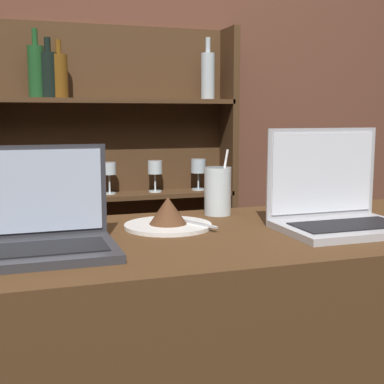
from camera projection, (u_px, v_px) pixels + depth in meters
name	position (u px, v px, depth m)	size (l,w,h in m)	color
back_wall	(128.00, 93.00, 2.41)	(7.00, 0.06, 2.70)	brown
back_shelf	(107.00, 201.00, 2.37)	(1.14, 0.18, 1.64)	#472D19
laptop_near	(42.00, 229.00, 1.13)	(0.30, 0.23, 0.22)	#333338
laptop_far	(337.00, 206.00, 1.37)	(0.32, 0.24, 0.25)	#ADADB2
cake_plate	(168.00, 217.00, 1.38)	(0.23, 0.23, 0.08)	white
water_glass	(218.00, 191.00, 1.55)	(0.08, 0.08, 0.19)	silver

